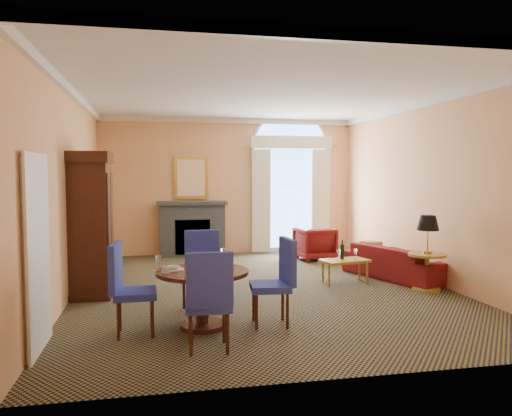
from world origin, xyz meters
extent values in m
plane|color=black|center=(0.00, 0.00, 0.00)|extent=(7.50, 7.50, 0.00)
cube|color=#F3B274|center=(0.00, 3.75, 1.60)|extent=(6.00, 0.04, 3.20)
cube|color=#F3B274|center=(-3.00, 0.00, 1.60)|extent=(0.04, 7.50, 3.20)
cube|color=#F3B274|center=(3.00, 0.00, 1.60)|extent=(0.04, 7.50, 3.20)
cube|color=silver|center=(0.00, 0.00, 3.20)|extent=(6.00, 7.50, 0.04)
cube|color=white|center=(0.00, 0.00, 3.14)|extent=(6.00, 7.50, 0.12)
cube|color=white|center=(-2.96, -2.40, 1.03)|extent=(0.08, 0.90, 2.06)
cube|color=#3C4347|center=(-0.90, 3.55, 0.60)|extent=(1.50, 0.40, 1.20)
cube|color=#3C4347|center=(-0.90, 3.52, 1.24)|extent=(1.60, 0.46, 0.08)
cube|color=gold|center=(-0.90, 3.72, 1.80)|extent=(0.80, 0.04, 1.00)
cube|color=white|center=(-0.90, 3.70, 1.80)|extent=(0.64, 0.02, 0.84)
cube|color=white|center=(1.50, 3.73, 1.25)|extent=(1.90, 0.04, 2.50)
cube|color=#84ACDD|center=(1.50, 3.72, 1.25)|extent=(1.70, 0.02, 2.30)
cylinder|color=white|center=(1.50, 3.73, 2.50)|extent=(1.90, 0.04, 1.90)
cube|color=beige|center=(0.75, 3.61, 1.25)|extent=(0.45, 0.06, 2.45)
cube|color=beige|center=(2.25, 3.61, 1.25)|extent=(0.45, 0.06, 2.45)
cube|color=beige|center=(1.50, 3.61, 2.65)|extent=(2.00, 0.08, 0.30)
cube|color=black|center=(-2.72, 0.15, 1.03)|extent=(0.57, 1.03, 2.07)
cube|color=black|center=(-2.72, 0.15, 2.15)|extent=(0.64, 1.14, 0.17)
cube|color=black|center=(-2.72, 0.15, 0.05)|extent=(0.64, 1.14, 0.10)
cylinder|color=black|center=(-1.17, -1.95, 0.69)|extent=(1.14, 1.14, 0.05)
cylinder|color=black|center=(-1.17, -1.95, 0.33)|extent=(0.15, 0.15, 0.67)
cylinder|color=black|center=(-1.17, -1.95, 0.03)|extent=(0.57, 0.57, 0.06)
cylinder|color=white|center=(-0.91, -1.70, 0.72)|extent=(0.26, 0.26, 0.01)
imported|color=white|center=(-0.91, -1.70, 0.75)|extent=(0.15, 0.15, 0.04)
imported|color=white|center=(-0.98, -1.54, 0.76)|extent=(0.09, 0.09, 0.07)
cylinder|color=white|center=(-1.51, -1.86, 0.72)|extent=(0.26, 0.26, 0.01)
imported|color=white|center=(-1.51, -1.86, 0.75)|extent=(0.15, 0.15, 0.04)
imported|color=white|center=(-1.61, -2.00, 0.76)|extent=(0.09, 0.09, 0.07)
cylinder|color=white|center=(-1.07, -2.30, 0.72)|extent=(0.26, 0.26, 0.01)
imported|color=white|center=(-1.07, -2.30, 0.75)|extent=(0.15, 0.15, 0.04)
imported|color=white|center=(-0.90, -2.32, 0.76)|extent=(0.09, 0.09, 0.07)
cube|color=navy|center=(-1.10, -1.13, 0.49)|extent=(0.63, 0.63, 0.08)
cube|color=navy|center=(-1.08, -0.91, 0.80)|extent=(0.49, 0.11, 0.58)
cylinder|color=black|center=(-0.99, -0.89, 0.22)|extent=(0.04, 0.04, 0.44)
cylinder|color=black|center=(-1.35, -1.03, 0.22)|extent=(0.04, 0.04, 0.44)
cylinder|color=black|center=(-0.85, -1.24, 0.22)|extent=(0.04, 0.04, 0.44)
cylinder|color=black|center=(-1.20, -1.38, 0.22)|extent=(0.04, 0.04, 0.44)
cube|color=navy|center=(-1.18, -2.72, 0.49)|extent=(0.51, 0.51, 0.08)
cube|color=navy|center=(-1.18, -2.94, 0.80)|extent=(0.49, 0.08, 0.58)
cylinder|color=black|center=(-1.38, -2.90, 0.22)|extent=(0.04, 0.04, 0.44)
cylinder|color=black|center=(-0.99, -2.92, 0.22)|extent=(0.04, 0.04, 0.44)
cylinder|color=black|center=(-1.36, -2.52, 0.22)|extent=(0.04, 0.04, 0.44)
cylinder|color=black|center=(-0.98, -2.54, 0.22)|extent=(0.04, 0.04, 0.44)
cube|color=navy|center=(-0.33, -2.01, 0.49)|extent=(0.53, 0.53, 0.08)
cube|color=navy|center=(-0.10, -2.02, 0.80)|extent=(0.11, 0.49, 0.58)
cylinder|color=black|center=(-0.15, -2.22, 0.22)|extent=(0.04, 0.04, 0.44)
cylinder|color=black|center=(-0.12, -1.84, 0.22)|extent=(0.04, 0.04, 0.44)
cylinder|color=black|center=(-0.53, -2.18, 0.22)|extent=(0.04, 0.04, 0.44)
cylinder|color=black|center=(-0.50, -1.80, 0.22)|extent=(0.04, 0.04, 0.44)
cube|color=navy|center=(-1.97, -2.04, 0.49)|extent=(0.50, 0.50, 0.08)
cube|color=navy|center=(-2.19, -2.07, 0.80)|extent=(0.13, 0.49, 0.58)
cylinder|color=black|center=(-2.16, -1.86, 0.22)|extent=(0.04, 0.04, 0.44)
cylinder|color=black|center=(-2.15, -2.24, 0.22)|extent=(0.04, 0.04, 0.44)
cylinder|color=black|center=(-1.78, -1.85, 0.22)|extent=(0.04, 0.04, 0.44)
cylinder|color=black|center=(-1.77, -2.23, 0.22)|extent=(0.04, 0.04, 0.44)
imported|color=maroon|center=(2.55, 0.27, 0.30)|extent=(1.44, 2.20, 0.60)
imported|color=maroon|center=(1.71, 2.45, 0.36)|extent=(0.85, 0.87, 0.72)
cube|color=#AD8734|center=(1.49, 0.07, 0.39)|extent=(0.89, 0.61, 0.05)
cylinder|color=#AD8734|center=(1.14, -0.09, 0.18)|extent=(0.04, 0.04, 0.36)
cylinder|color=#AD8734|center=(1.83, -0.09, 0.18)|extent=(0.04, 0.04, 0.36)
cylinder|color=#AD8734|center=(1.14, 0.23, 0.18)|extent=(0.04, 0.04, 0.36)
cylinder|color=#AD8734|center=(1.83, 0.23, 0.18)|extent=(0.04, 0.04, 0.36)
cylinder|color=#AD8734|center=(2.60, -0.70, 0.58)|extent=(0.60, 0.60, 0.04)
cylinder|color=#AD8734|center=(2.60, -0.70, 0.28)|extent=(0.08, 0.08, 0.56)
cylinder|color=#AD8734|center=(2.60, -0.70, 0.02)|extent=(0.44, 0.44, 0.04)
camera|label=1|loc=(-1.72, -8.01, 1.91)|focal=35.00mm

